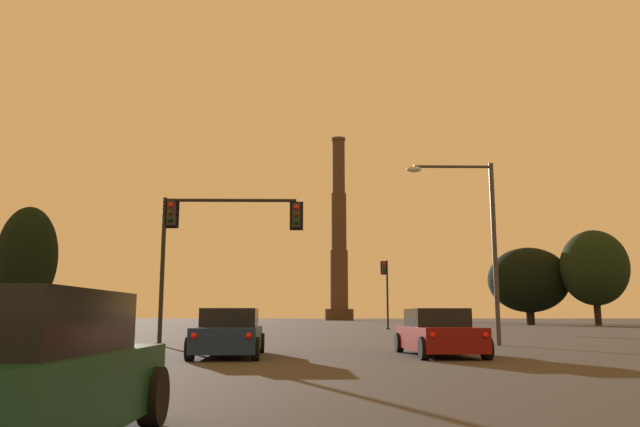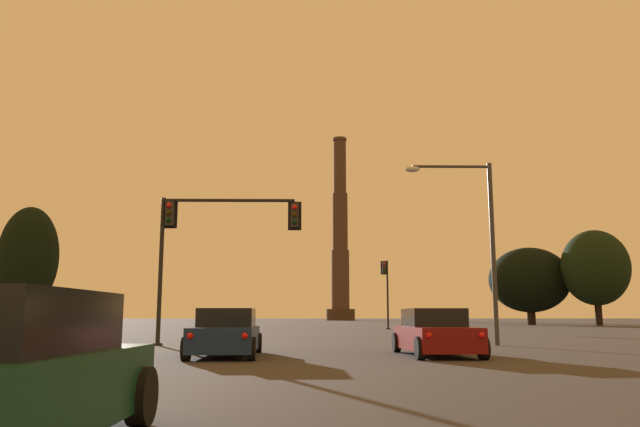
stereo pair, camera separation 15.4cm
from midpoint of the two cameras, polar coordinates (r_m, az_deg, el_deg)
sedan_left_lane_front at (r=19.36m, az=-8.34°, el=-10.83°), size 2.13×4.76×1.43m
sedan_right_lane_front at (r=19.83m, az=10.69°, el=-10.73°), size 2.13×4.76×1.43m
traffic_light_overhead_left at (r=26.88m, az=-9.99°, el=-1.60°), size 6.11×0.50×6.19m
traffic_light_far_right at (r=58.04m, az=6.13°, el=-6.42°), size 0.78×0.50×6.28m
street_lamp at (r=27.13m, az=14.28°, el=-1.37°), size 3.74×0.36×7.67m
smokestack at (r=170.66m, az=1.89°, el=-3.07°), size 7.72×7.72×50.60m
treeline_center_left at (r=90.04m, az=-25.08°, el=-3.67°), size 7.61×6.85×15.45m
treeline_center_right at (r=89.43m, az=18.65°, el=-5.78°), size 10.84×9.75×10.40m
treeline_far_right at (r=87.51m, az=23.92°, el=-4.55°), size 8.55×7.70×12.14m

